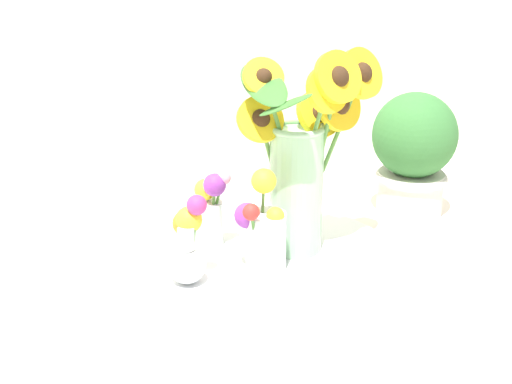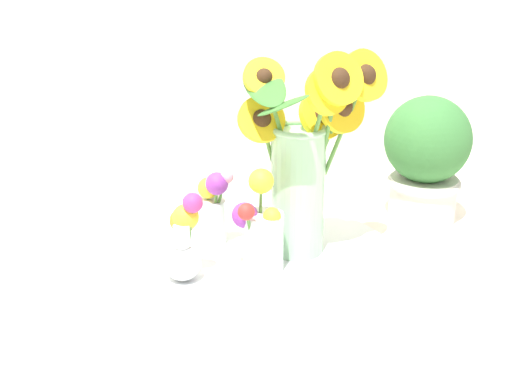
{
  "view_description": "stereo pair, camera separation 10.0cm",
  "coord_description": "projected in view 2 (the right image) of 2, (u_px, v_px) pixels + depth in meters",
  "views": [
    {
      "loc": [
        -0.61,
        -0.82,
        0.57
      ],
      "look_at": [
        -0.04,
        0.12,
        0.13
      ],
      "focal_mm": 50.0,
      "sensor_mm": 36.0,
      "label": 1
    },
    {
      "loc": [
        -0.52,
        -0.86,
        0.57
      ],
      "look_at": [
        -0.04,
        0.12,
        0.13
      ],
      "focal_mm": 50.0,
      "sensor_mm": 36.0,
      "label": 2
    }
  ],
  "objects": [
    {
      "name": "ground_plane",
      "position": [
        309.0,
        290.0,
        1.14
      ],
      "size": [
        6.0,
        6.0,
        0.0
      ],
      "primitive_type": "plane",
      "color": "silver"
    },
    {
      "name": "serving_tray",
      "position": [
        256.0,
        260.0,
        1.22
      ],
      "size": [
        0.49,
        0.49,
        0.02
      ],
      "color": "silver",
      "rests_on": "ground_plane"
    },
    {
      "name": "mason_jar_sunflowers",
      "position": [
        304.0,
        161.0,
        1.18
      ],
      "size": [
        0.25,
        0.18,
        0.36
      ],
      "color": "#99CC9E",
      "rests_on": "serving_tray"
    },
    {
      "name": "vase_small_center",
      "position": [
        261.0,
        230.0,
        1.15
      ],
      "size": [
        0.09,
        0.07,
        0.18
      ],
      "color": "white",
      "rests_on": "serving_tray"
    },
    {
      "name": "vase_bulb_right",
      "position": [
        184.0,
        240.0,
        1.13
      ],
      "size": [
        0.07,
        0.07,
        0.14
      ],
      "color": "white",
      "rests_on": "serving_tray"
    },
    {
      "name": "vase_small_back",
      "position": [
        211.0,
        210.0,
        1.25
      ],
      "size": [
        0.07,
        0.07,
        0.14
      ],
      "color": "white",
      "rests_on": "serving_tray"
    },
    {
      "name": "potted_plant",
      "position": [
        426.0,
        156.0,
        1.36
      ],
      "size": [
        0.16,
        0.16,
        0.25
      ],
      "color": "beige",
      "rests_on": "ground_plane"
    }
  ]
}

